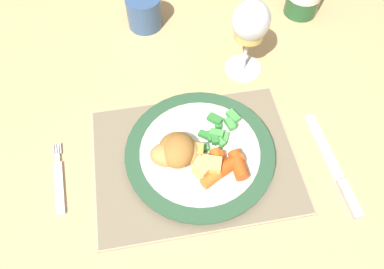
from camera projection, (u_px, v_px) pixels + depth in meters
The scene contains 12 objects.
ground_plane at pixel (173, 233), 1.34m from camera, with size 6.00×6.00×0.00m, color brown.
dining_table at pixel (160, 136), 0.80m from camera, with size 1.17×1.02×0.74m.
placemat at pixel (195, 160), 0.66m from camera, with size 0.36×0.27×0.01m.
dinner_plate at pixel (200, 153), 0.65m from camera, with size 0.26×0.26×0.02m.
breaded_croquettes at pixel (177, 150), 0.62m from camera, with size 0.09×0.08×0.04m.
green_beans_pile at pixel (219, 130), 0.66m from camera, with size 0.09×0.08×0.02m.
glazed_carrots at pixel (226, 166), 0.62m from camera, with size 0.08×0.07×0.02m.
fork at pixel (59, 182), 0.64m from camera, with size 0.02×0.14×0.01m.
table_knife at pixel (337, 172), 0.65m from camera, with size 0.03×0.21×0.01m.
wine_glass at pixel (250, 25), 0.68m from camera, with size 0.07×0.07×0.17m.
roast_potatoes at pixel (204, 164), 0.61m from camera, with size 0.05×0.07×0.03m.
drinking_cup at pixel (144, 11), 0.82m from camera, with size 0.08×0.08×0.07m.
Camera 1 is at (-0.01, -0.43, 1.32)m, focal length 35.00 mm.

